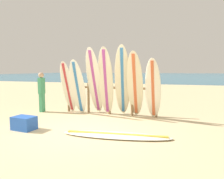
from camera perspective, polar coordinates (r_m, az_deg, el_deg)
name	(u,v)px	position (r m, az deg, el deg)	size (l,w,h in m)	color
ground_plane	(86,130)	(5.49, -7.38, -11.52)	(120.00, 120.00, 0.00)	#D3BC8C
ocean_water	(164,75)	(62.84, 14.66, 4.01)	(120.00, 80.00, 0.01)	#196B93
surfboard_rack	(110,95)	(7.20, -0.68, -1.66)	(3.45, 0.09, 1.13)	olive
surfboard_leaning_far_left	(68,87)	(7.52, -12.58, 0.60)	(0.50, 0.74, 1.94)	white
surfboard_leaning_left	(78,87)	(7.17, -9.81, 0.58)	(0.56, 0.79, 1.98)	white
surfboard_leaning_center_left	(95,82)	(7.04, -5.05, 2.14)	(0.58, 1.15, 2.37)	silver
surfboard_leaning_center	(106,82)	(6.89, -1.81, 2.20)	(0.57, 0.69, 2.40)	beige
surfboard_leaning_center_right	(122,82)	(6.73, 3.04, 2.19)	(0.71, 1.21, 2.42)	beige
surfboard_leaning_right	(135,85)	(6.61, 6.63, 1.24)	(0.57, 1.04, 2.22)	beige
surfboard_leaning_far_right	(153,89)	(6.54, 11.76, 0.13)	(0.56, 0.73, 2.00)	white
surfboard_lying_on_sand	(116,135)	(4.93, 1.21, -13.04)	(2.72, 0.85, 0.08)	white
beachgoer_standing	(42,90)	(8.04, -19.64, -0.22)	(0.21, 0.25, 1.52)	#3F9966
cooler_box	(24,123)	(5.94, -24.04, -8.83)	(0.60, 0.40, 0.36)	blue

